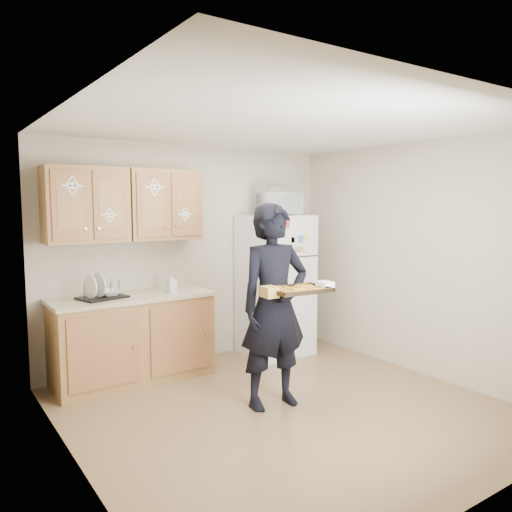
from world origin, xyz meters
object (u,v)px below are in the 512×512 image
at_px(person, 274,306).
at_px(dish_rack, 102,290).
at_px(baking_tray, 298,290).
at_px(microwave, 280,204).
at_px(refrigerator, 275,285).

height_order(person, dish_rack, person).
xyz_separation_m(baking_tray, microwave, (0.98, 1.55, 0.73)).
height_order(refrigerator, microwave, microwave).
bearing_deg(microwave, baking_tray, -120.78).
bearing_deg(microwave, person, -127.39).
distance_m(refrigerator, dish_rack, 2.11).
bearing_deg(microwave, refrigerator, 123.81).
bearing_deg(dish_rack, baking_tray, -54.82).
bearing_deg(baking_tray, microwave, 63.33).
bearing_deg(person, baking_tray, -78.63).
relative_size(baking_tray, microwave, 1.04).
bearing_deg(dish_rack, person, -50.00).
height_order(person, microwave, microwave).
height_order(person, baking_tray, person).
distance_m(person, dish_rack, 1.76).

